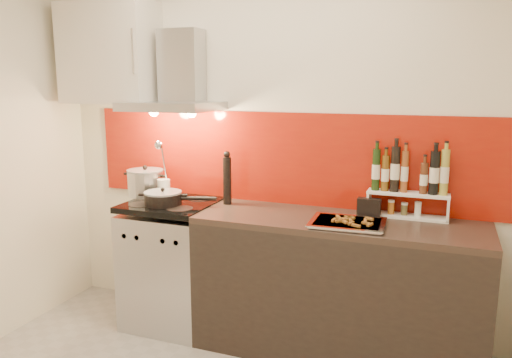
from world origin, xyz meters
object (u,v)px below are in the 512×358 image
at_px(stock_pot, 146,183).
at_px(saute_pan, 164,198).
at_px(baking_tray, 348,223).
at_px(range_stove, 173,264).
at_px(counter, 337,287).
at_px(pepper_mill, 227,179).

bearing_deg(stock_pot, saute_pan, -35.70).
bearing_deg(saute_pan, baking_tray, -0.66).
bearing_deg(saute_pan, range_stove, 88.10).
height_order(counter, saute_pan, saute_pan).
xyz_separation_m(counter, pepper_mill, (-0.82, 0.12, 0.63)).
relative_size(pepper_mill, baking_tray, 0.82).
distance_m(range_stove, baking_tray, 1.36).
xyz_separation_m(stock_pot, baking_tray, (1.55, -0.21, -0.09)).
xyz_separation_m(range_stove, pepper_mill, (0.38, 0.13, 0.64)).
distance_m(counter, saute_pan, 1.31).
bearing_deg(baking_tray, saute_pan, 179.34).
bearing_deg(range_stove, stock_pot, 158.41).
relative_size(stock_pot, saute_pan, 0.55).
bearing_deg(stock_pot, range_stove, -21.59).
xyz_separation_m(range_stove, baking_tray, (1.27, -0.10, 0.47)).
bearing_deg(baking_tray, counter, 124.38).
xyz_separation_m(pepper_mill, baking_tray, (0.89, -0.23, -0.17)).
xyz_separation_m(stock_pot, pepper_mill, (0.66, 0.02, 0.07)).
height_order(counter, pepper_mill, pepper_mill).
relative_size(range_stove, counter, 0.51).
relative_size(range_stove, saute_pan, 1.85).
relative_size(counter, stock_pot, 6.68).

